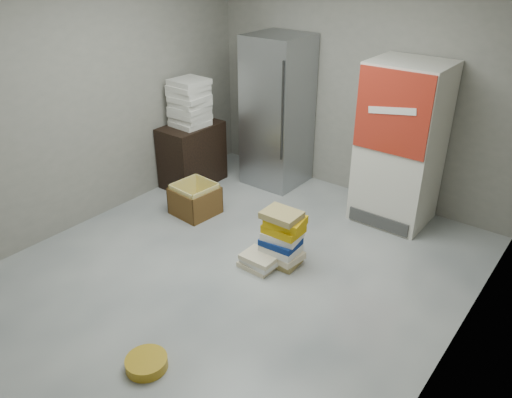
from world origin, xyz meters
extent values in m
plane|color=#BABAB6|center=(0.00, 0.00, 0.00)|extent=(5.00, 5.00, 0.00)
cube|color=gray|center=(0.00, 2.50, 1.40)|extent=(4.00, 0.04, 2.80)
cube|color=gray|center=(-2.00, 0.00, 1.40)|extent=(0.04, 5.00, 2.80)
cube|color=gray|center=(2.00, 0.00, 1.40)|extent=(0.04, 5.00, 2.80)
cube|color=#AAADB2|center=(-0.90, 2.13, 0.95)|extent=(0.70, 0.70, 1.90)
cylinder|color=#333333|center=(-0.58, 1.77, 1.10)|extent=(0.02, 0.02, 1.19)
cube|color=silver|center=(0.75, 2.13, 0.90)|extent=(0.80, 0.70, 1.80)
cube|color=#A92718|center=(0.75, 1.77, 1.35)|extent=(0.78, 0.02, 0.85)
cube|color=white|center=(0.75, 1.75, 1.38)|extent=(0.50, 0.01, 0.14)
cube|color=#3F3F3F|center=(0.75, 1.77, 0.10)|extent=(0.70, 0.02, 0.15)
cube|color=black|center=(-1.73, 1.40, 0.40)|extent=(0.50, 0.80, 0.80)
cube|color=white|center=(-1.73, 1.40, 0.83)|extent=(0.42, 0.42, 0.06)
cube|color=white|center=(-1.73, 1.41, 0.90)|extent=(0.41, 0.41, 0.06)
cube|color=white|center=(-1.72, 1.39, 0.96)|extent=(0.41, 0.41, 0.06)
cube|color=white|center=(-1.72, 1.39, 1.03)|extent=(0.42, 0.42, 0.06)
cube|color=white|center=(-1.72, 1.40, 1.09)|extent=(0.42, 0.42, 0.06)
cube|color=white|center=(-1.71, 1.39, 1.16)|extent=(0.42, 0.42, 0.06)
cube|color=white|center=(-1.73, 1.40, 1.22)|extent=(0.41, 0.41, 0.06)
cube|color=white|center=(-1.72, 1.39, 1.29)|extent=(0.41, 0.41, 0.06)
cube|color=white|center=(-1.72, 1.41, 1.35)|extent=(0.42, 0.42, 0.06)
cube|color=tan|center=(0.27, 0.59, 0.04)|extent=(0.37, 0.30, 0.08)
cube|color=beige|center=(0.30, 0.58, 0.11)|extent=(0.38, 0.32, 0.07)
cube|color=white|center=(0.27, 0.57, 0.18)|extent=(0.36, 0.29, 0.08)
cube|color=navy|center=(0.27, 0.56, 0.26)|extent=(0.37, 0.30, 0.06)
cube|color=white|center=(0.27, 0.59, 0.32)|extent=(0.39, 0.33, 0.07)
cube|color=gold|center=(0.29, 0.59, 0.40)|extent=(0.36, 0.29, 0.08)
cube|color=gold|center=(0.30, 0.59, 0.48)|extent=(0.39, 0.33, 0.08)
cube|color=tan|center=(0.28, 0.56, 0.56)|extent=(0.36, 0.29, 0.06)
cube|color=beige|center=(0.13, 0.38, 0.03)|extent=(0.34, 0.27, 0.05)
cube|color=white|center=(0.15, 0.39, 0.08)|extent=(0.36, 0.29, 0.05)
cube|color=beige|center=(0.16, 0.38, 0.13)|extent=(0.34, 0.26, 0.05)
cube|color=yellow|center=(-1.13, 0.81, 0.01)|extent=(0.47, 0.47, 0.01)
cube|color=brown|center=(-1.11, 1.03, 0.17)|extent=(0.46, 0.05, 0.33)
cube|color=brown|center=(-1.14, 0.58, 0.17)|extent=(0.46, 0.05, 0.33)
cube|color=brown|center=(-1.35, 0.83, 0.17)|extent=(0.05, 0.46, 0.33)
cube|color=brown|center=(-0.90, 0.79, 0.17)|extent=(0.05, 0.46, 0.33)
cube|color=yellow|center=(-1.11, 1.01, 0.19)|extent=(0.42, 0.05, 0.38)
cube|color=yellow|center=(-1.14, 0.60, 0.19)|extent=(0.42, 0.05, 0.38)
cube|color=yellow|center=(-1.33, 0.82, 0.19)|extent=(0.05, 0.42, 0.38)
cube|color=yellow|center=(-0.92, 0.79, 0.19)|extent=(0.05, 0.42, 0.38)
cylinder|color=#B88F1D|center=(0.26, -1.17, 0.04)|extent=(0.41, 0.41, 0.09)
camera|label=1|loc=(2.61, -2.86, 2.88)|focal=35.00mm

